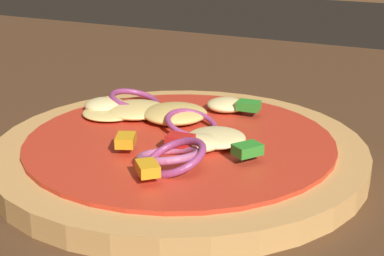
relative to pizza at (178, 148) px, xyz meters
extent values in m
cube|color=#4C301C|center=(-0.04, -0.04, -0.02)|extent=(1.43, 0.99, 0.03)
cylinder|color=tan|center=(0.00, 0.00, 0.00)|extent=(0.27, 0.27, 0.02)
cylinder|color=red|center=(0.00, 0.00, 0.01)|extent=(0.22, 0.22, 0.00)
ellipsoid|color=#E5BC60|center=(-0.02, 0.03, 0.01)|extent=(0.05, 0.05, 0.01)
ellipsoid|color=#EFCC72|center=(-0.05, 0.03, 0.01)|extent=(0.05, 0.05, 0.01)
ellipsoid|color=#F4DB8E|center=(0.03, 0.00, 0.01)|extent=(0.04, 0.04, 0.01)
ellipsoid|color=#F4DB8E|center=(0.02, -0.01, 0.01)|extent=(0.03, 0.03, 0.01)
ellipsoid|color=#F4DB8E|center=(0.01, 0.07, 0.01)|extent=(0.03, 0.03, 0.01)
ellipsoid|color=#F4DB8E|center=(-0.08, 0.03, 0.01)|extent=(0.03, 0.03, 0.01)
ellipsoid|color=#EFCC72|center=(-0.07, 0.02, 0.01)|extent=(0.04, 0.04, 0.01)
torus|color=#93386B|center=(0.00, 0.02, 0.01)|extent=(0.05, 0.05, 0.01)
torus|color=#B25984|center=(0.02, -0.05, 0.01)|extent=(0.06, 0.06, 0.01)
torus|color=#93386B|center=(-0.06, 0.05, 0.01)|extent=(0.05, 0.05, 0.01)
torus|color=#93386B|center=(0.02, -0.05, 0.01)|extent=(0.06, 0.06, 0.02)
cube|color=orange|center=(-0.02, -0.04, 0.02)|extent=(0.02, 0.02, 0.01)
cube|color=#2D8C28|center=(0.06, -0.02, 0.02)|extent=(0.02, 0.02, 0.01)
cube|color=orange|center=(0.02, -0.07, 0.02)|extent=(0.02, 0.02, 0.01)
cube|color=#2D8C28|center=(0.03, 0.07, 0.02)|extent=(0.02, 0.01, 0.01)
cube|color=red|center=(0.01, -0.03, 0.02)|extent=(0.02, 0.01, 0.01)
camera|label=1|loc=(0.18, -0.35, 0.16)|focal=54.85mm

